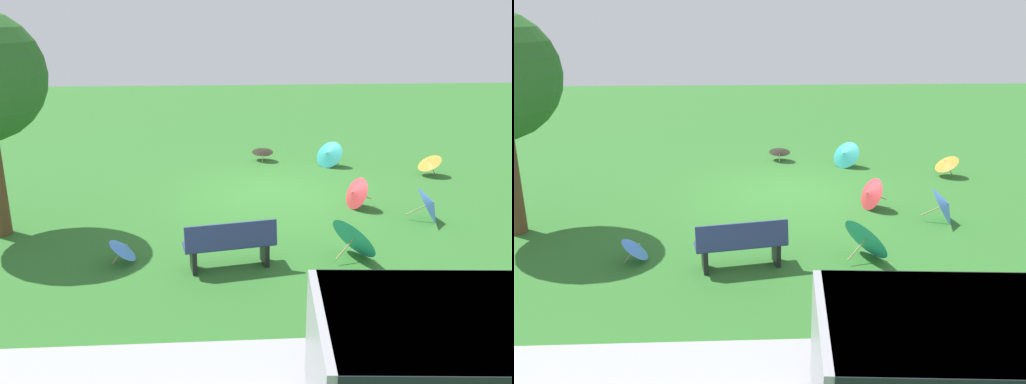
# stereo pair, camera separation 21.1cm
# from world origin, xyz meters

# --- Properties ---
(ground) EXTENTS (40.00, 40.00, 0.00)m
(ground) POSITION_xyz_m (0.00, 0.00, 0.00)
(ground) COLOR #2D6B28
(park_bench) EXTENTS (1.66, 0.76, 0.90)m
(park_bench) POSITION_xyz_m (1.08, 4.10, 0.47)
(park_bench) COLOR navy
(park_bench) RESTS_ON ground
(parasol_red_0) EXTENTS (0.76, 0.85, 0.74)m
(parasol_red_0) POSITION_xyz_m (-1.80, 1.19, 0.37)
(parasol_red_0) COLOR tan
(parasol_red_0) RESTS_ON ground
(parasol_orange_0) EXTENTS (0.79, 0.81, 0.63)m
(parasol_orange_0) POSITION_xyz_m (-4.41, -1.20, 0.40)
(parasol_orange_0) COLOR tan
(parasol_orange_0) RESTS_ON ground
(parasol_teal_0) EXTENTS (1.09, 1.17, 0.89)m
(parasol_teal_0) POSITION_xyz_m (-1.22, 3.80, 0.44)
(parasol_teal_0) COLOR tan
(parasol_teal_0) RESTS_ON ground
(parasol_blue_0) EXTENTS (0.57, 0.61, 0.52)m
(parasol_blue_0) POSITION_xyz_m (2.96, 3.75, 0.30)
(parasol_blue_0) COLOR tan
(parasol_blue_0) RESTS_ON ground
(parasol_teal_1) EXTENTS (1.00, 1.01, 0.77)m
(parasol_teal_1) POSITION_xyz_m (-1.86, -2.28, 0.38)
(parasol_teal_1) COLOR tan
(parasol_teal_1) RESTS_ON ground
(parasol_pink_0) EXTENTS (0.68, 0.63, 0.55)m
(parasol_pink_0) POSITION_xyz_m (-0.02, -3.08, 0.31)
(parasol_pink_0) COLOR tan
(parasol_pink_0) RESTS_ON ground
(parasol_blue_1) EXTENTS (0.85, 0.98, 0.82)m
(parasol_blue_1) POSITION_xyz_m (-3.22, 2.12, 0.41)
(parasol_blue_1) COLOR tan
(parasol_blue_1) RESTS_ON ground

